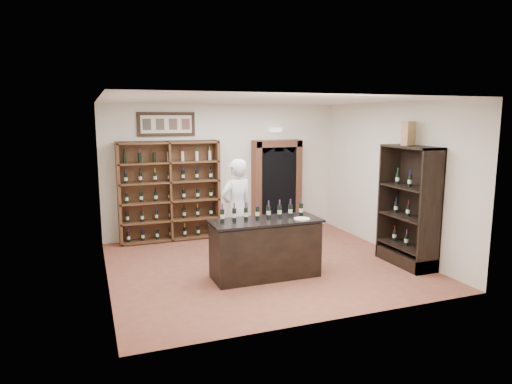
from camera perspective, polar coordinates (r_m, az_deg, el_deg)
floor at (r=8.58m, az=0.92°, el=-9.05°), size 5.50×5.50×0.00m
ceiling at (r=8.14m, az=0.97°, el=11.41°), size 5.50×5.50×0.00m
wall_back at (r=10.57m, az=-4.02°, el=2.79°), size 5.50×0.04×3.00m
wall_left at (r=7.67m, az=-18.56°, el=-0.21°), size 0.04×5.00×3.00m
wall_right at (r=9.57m, az=16.47°, el=1.73°), size 0.04×5.00×3.00m
wine_shelf at (r=10.17m, az=-10.76°, el=0.11°), size 2.20×0.38×2.20m
framed_picture at (r=10.18m, az=-11.15°, el=8.31°), size 1.25×0.04×0.52m
arched_doorway at (r=10.88m, az=2.59°, el=1.07°), size 1.17×0.35×2.17m
emergency_light at (r=10.85m, az=2.45°, el=7.75°), size 0.30×0.10×0.10m
tasting_counter at (r=7.82m, az=1.17°, el=-7.09°), size 1.88×0.78×1.00m
counter_bottle_0 at (r=7.55m, az=-4.23°, el=-2.93°), size 0.07×0.07×0.30m
counter_bottle_1 at (r=7.61m, az=-2.74°, el=-2.81°), size 0.07×0.07×0.30m
counter_bottle_2 at (r=7.67m, az=-1.27°, el=-2.70°), size 0.07×0.07×0.30m
counter_bottle_3 at (r=7.74m, az=0.17°, el=-2.59°), size 0.07×0.07×0.30m
counter_bottle_4 at (r=7.81m, az=1.58°, el=-2.48°), size 0.07×0.07×0.30m
counter_bottle_5 at (r=7.89m, az=2.97°, el=-2.37°), size 0.07×0.07×0.30m
counter_bottle_6 at (r=7.97m, az=4.32°, el=-2.26°), size 0.07×0.07×0.30m
counter_bottle_7 at (r=8.06m, az=5.65°, el=-2.15°), size 0.07×0.07×0.30m
side_cabinet at (r=8.86m, az=18.56°, el=-3.87°), size 0.48×1.20×2.20m
shopkeeper at (r=8.81m, az=-2.46°, el=-2.08°), size 0.81×0.66×1.92m
plate at (r=7.74m, az=5.77°, el=-3.37°), size 0.27×0.27×0.02m
wine_crate at (r=8.77m, az=18.52°, el=6.98°), size 0.33×0.24×0.43m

